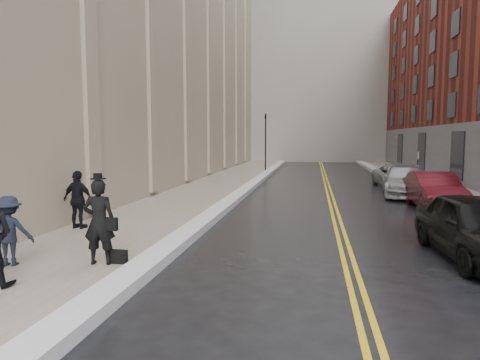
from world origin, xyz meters
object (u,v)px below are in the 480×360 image
at_px(car_maroon, 434,190).
at_px(car_silver_near, 405,181).
at_px(car_silver_far, 397,176).
at_px(pedestrian_main, 99,222).
at_px(car_black, 477,227).
at_px(pedestrian_c, 78,200).
at_px(pedestrian_b, 9,231).

distance_m(car_maroon, car_silver_near, 4.22).
height_order(car_silver_far, pedestrian_main, pedestrian_main).
bearing_deg(car_silver_near, car_silver_far, 91.38).
relative_size(car_silver_near, car_silver_far, 1.10).
bearing_deg(pedestrian_main, car_black, -174.53).
relative_size(car_black, car_silver_far, 0.99).
bearing_deg(pedestrian_c, pedestrian_main, 135.58).
bearing_deg(car_black, car_maroon, 78.14).
distance_m(car_silver_near, car_silver_far, 4.04).
bearing_deg(car_silver_far, pedestrian_main, -123.27).
height_order(car_silver_far, pedestrian_b, pedestrian_b).
xyz_separation_m(car_black, car_maroon, (1.10, 8.17, -0.04)).
height_order(car_silver_far, pedestrian_c, pedestrian_c).
height_order(car_black, pedestrian_b, pedestrian_b).
relative_size(car_silver_far, pedestrian_b, 3.06).
bearing_deg(car_silver_far, car_maroon, -95.20).
bearing_deg(car_silver_far, pedestrian_b, -127.18).
relative_size(car_maroon, pedestrian_c, 2.55).
height_order(car_maroon, pedestrian_c, pedestrian_c).
xyz_separation_m(car_silver_near, pedestrian_b, (-11.68, -15.30, 0.17)).
height_order(car_black, car_silver_near, car_black).
distance_m(car_silver_near, pedestrian_b, 19.25).
xyz_separation_m(car_maroon, pedestrian_main, (-10.07, -10.65, 0.35)).
xyz_separation_m(car_silver_near, pedestrian_c, (-12.30, -11.32, 0.30)).
distance_m(car_black, pedestrian_c, 11.63).
xyz_separation_m(car_maroon, car_silver_far, (0.00, 8.23, -0.11)).
bearing_deg(car_maroon, pedestrian_main, -133.89).
height_order(car_silver_near, pedestrian_c, pedestrian_c).
xyz_separation_m(car_maroon, pedestrian_c, (-12.68, -7.11, 0.30)).
distance_m(car_black, pedestrian_main, 9.31).
xyz_separation_m(car_maroon, car_silver_near, (-0.38, 4.21, -0.00)).
relative_size(car_black, car_maroon, 1.01).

